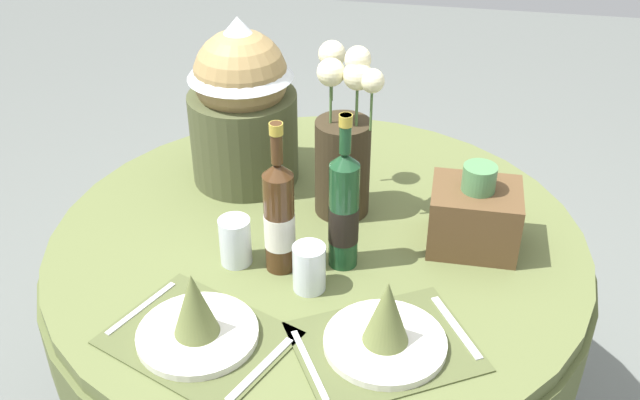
# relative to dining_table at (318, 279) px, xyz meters

# --- Properties ---
(dining_table) EXTENTS (1.29, 1.29, 0.73)m
(dining_table) POSITION_rel_dining_table_xyz_m (0.00, 0.00, 0.00)
(dining_table) COLOR #5B6638
(dining_table) RESTS_ON ground
(place_setting_left) EXTENTS (0.42, 0.37, 0.16)m
(place_setting_left) POSITION_rel_dining_table_xyz_m (-0.17, -0.39, 0.18)
(place_setting_left) COLOR #4E562F
(place_setting_left) RESTS_ON dining_table
(place_setting_right) EXTENTS (0.42, 0.39, 0.16)m
(place_setting_right) POSITION_rel_dining_table_xyz_m (0.20, -0.34, 0.18)
(place_setting_right) COLOR #4E562F
(place_setting_right) RESTS_ON dining_table
(flower_vase) EXTENTS (0.17, 0.21, 0.43)m
(flower_vase) POSITION_rel_dining_table_xyz_m (0.04, 0.13, 0.31)
(flower_vase) COLOR #332819
(flower_vase) RESTS_ON dining_table
(wine_bottle_left) EXTENTS (0.07, 0.07, 0.36)m
(wine_bottle_left) POSITION_rel_dining_table_xyz_m (-0.06, -0.13, 0.27)
(wine_bottle_left) COLOR #422814
(wine_bottle_left) RESTS_ON dining_table
(wine_bottle_rear) EXTENTS (0.07, 0.07, 0.37)m
(wine_bottle_rear) POSITION_rel_dining_table_xyz_m (0.08, -0.09, 0.27)
(wine_bottle_rear) COLOR #194223
(wine_bottle_rear) RESTS_ON dining_table
(tumbler_near_right) EXTENTS (0.07, 0.07, 0.11)m
(tumbler_near_right) POSITION_rel_dining_table_xyz_m (0.02, -0.19, 0.19)
(tumbler_near_right) COLOR silver
(tumbler_near_right) RESTS_ON dining_table
(tumbler_mid) EXTENTS (0.07, 0.07, 0.11)m
(tumbler_mid) POSITION_rel_dining_table_xyz_m (-0.16, -0.13, 0.19)
(tumbler_mid) COLOR silver
(tumbler_mid) RESTS_ON dining_table
(gift_tub_back_left) EXTENTS (0.28, 0.28, 0.44)m
(gift_tub_back_left) POSITION_rel_dining_table_xyz_m (-0.24, 0.24, 0.36)
(gift_tub_back_left) COLOR #474C2D
(gift_tub_back_left) RESTS_ON dining_table
(woven_basket_side_right) EXTENTS (0.20, 0.17, 0.21)m
(woven_basket_side_right) POSITION_rel_dining_table_xyz_m (0.36, 0.03, 0.21)
(woven_basket_side_right) COLOR brown
(woven_basket_side_right) RESTS_ON dining_table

